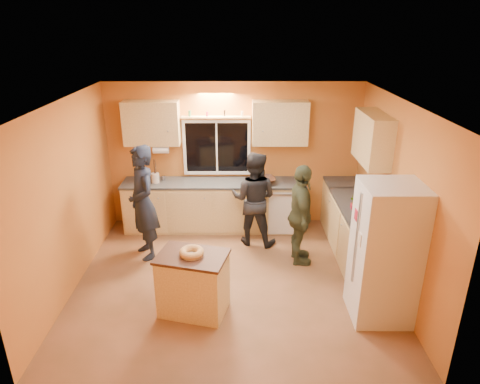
{
  "coord_description": "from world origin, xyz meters",
  "views": [
    {
      "loc": [
        0.09,
        -5.38,
        3.56
      ],
      "look_at": [
        0.11,
        0.4,
        1.23
      ],
      "focal_mm": 32.0,
      "sensor_mm": 36.0,
      "label": 1
    }
  ],
  "objects_px": {
    "person_right": "(301,215)",
    "person_left": "(143,203)",
    "island": "(193,283)",
    "person_center": "(254,199)",
    "refrigerator": "(385,253)"
  },
  "relations": [
    {
      "from": "refrigerator",
      "to": "person_left",
      "type": "distance_m",
      "value": 3.62
    },
    {
      "from": "person_center",
      "to": "island",
      "type": "bearing_deg",
      "value": 81.22
    },
    {
      "from": "person_center",
      "to": "person_right",
      "type": "distance_m",
      "value": 0.94
    },
    {
      "from": "person_right",
      "to": "person_left",
      "type": "bearing_deg",
      "value": 85.12
    },
    {
      "from": "person_right",
      "to": "island",
      "type": "bearing_deg",
      "value": 129.07
    },
    {
      "from": "person_left",
      "to": "person_center",
      "type": "distance_m",
      "value": 1.8
    },
    {
      "from": "person_left",
      "to": "person_center",
      "type": "xyz_separation_m",
      "value": [
        1.74,
        0.43,
        -0.11
      ]
    },
    {
      "from": "person_center",
      "to": "refrigerator",
      "type": "bearing_deg",
      "value": 143.67
    },
    {
      "from": "refrigerator",
      "to": "person_left",
      "type": "height_order",
      "value": "person_left"
    },
    {
      "from": "person_left",
      "to": "person_right",
      "type": "distance_m",
      "value": 2.44
    },
    {
      "from": "refrigerator",
      "to": "person_right",
      "type": "height_order",
      "value": "refrigerator"
    },
    {
      "from": "island",
      "to": "person_left",
      "type": "distance_m",
      "value": 1.78
    },
    {
      "from": "person_left",
      "to": "person_right",
      "type": "height_order",
      "value": "person_left"
    },
    {
      "from": "island",
      "to": "person_right",
      "type": "bearing_deg",
      "value": 53.45
    },
    {
      "from": "island",
      "to": "person_right",
      "type": "height_order",
      "value": "person_right"
    }
  ]
}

